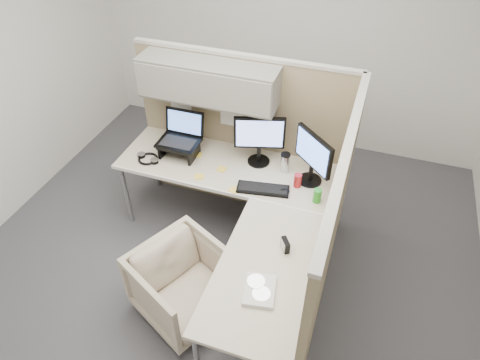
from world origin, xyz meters
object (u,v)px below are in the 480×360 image
(desk, at_px, (238,205))
(office_chair, at_px, (184,282))
(monitor_left, at_px, (259,137))
(keyboard, at_px, (263,189))

(desk, relative_size, office_chair, 2.90)
(desk, bearing_deg, monitor_left, 89.49)
(desk, bearing_deg, keyboard, 52.24)
(office_chair, bearing_deg, keyboard, 0.87)
(office_chair, bearing_deg, monitor_left, 14.76)
(desk, distance_m, office_chair, 0.74)
(desk, height_order, keyboard, keyboard)
(office_chair, height_order, keyboard, keyboard)
(keyboard, bearing_deg, monitor_left, 102.94)
(desk, distance_m, monitor_left, 0.64)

